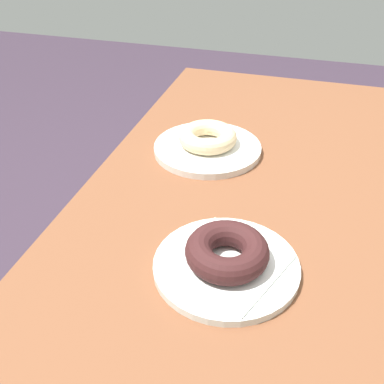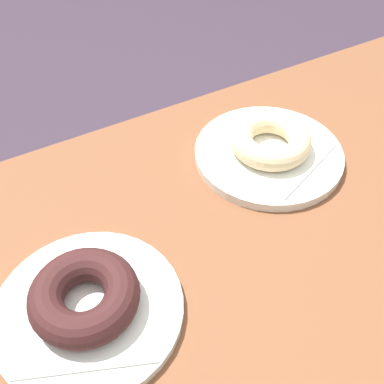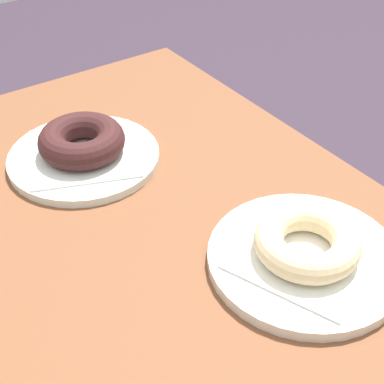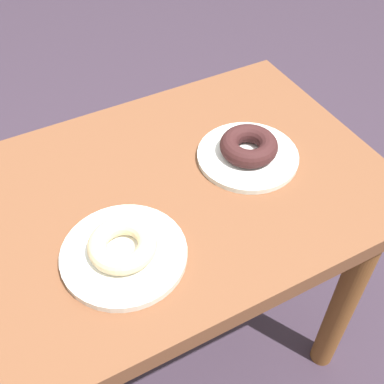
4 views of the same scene
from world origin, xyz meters
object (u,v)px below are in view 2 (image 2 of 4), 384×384
at_px(plate_chocolate_ring, 87,306).
at_px(donut_chocolate_ring, 83,293).
at_px(donut_sugar_ring, 271,140).
at_px(plate_sugar_ring, 268,154).

distance_m(plate_chocolate_ring, donut_chocolate_ring, 0.03).
bearing_deg(donut_chocolate_ring, donut_sugar_ring, 18.46).
height_order(plate_sugar_ring, donut_sugar_ring, donut_sugar_ring).
height_order(donut_sugar_ring, plate_chocolate_ring, donut_sugar_ring).
xyz_separation_m(donut_sugar_ring, plate_chocolate_ring, (-0.33, -0.11, -0.03)).
relative_size(donut_sugar_ring, donut_chocolate_ring, 0.99).
height_order(plate_sugar_ring, donut_chocolate_ring, donut_chocolate_ring).
distance_m(donut_sugar_ring, donut_chocolate_ring, 0.35).
height_order(plate_sugar_ring, plate_chocolate_ring, plate_sugar_ring).
bearing_deg(donut_chocolate_ring, plate_chocolate_ring, -90.00).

